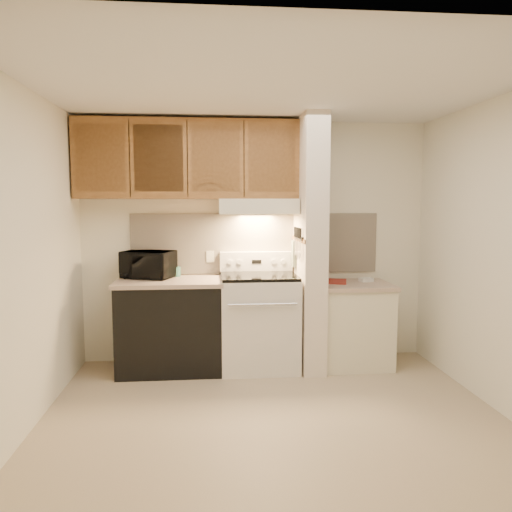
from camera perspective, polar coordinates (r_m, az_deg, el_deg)
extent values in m
plane|color=tan|center=(4.11, 1.98, -17.73)|extent=(3.60, 3.60, 0.00)
plane|color=white|center=(3.85, 2.12, 18.68)|extent=(3.60, 3.60, 0.00)
cube|color=white|center=(5.27, -0.03, 1.63)|extent=(3.60, 2.50, 0.02)
cube|color=white|center=(3.98, -24.63, -0.38)|extent=(0.02, 3.00, 2.50)
cube|color=white|center=(4.39, 26.04, 0.11)|extent=(0.02, 3.00, 2.50)
cube|color=#EFDEC7|center=(5.26, -0.02, 1.46)|extent=(2.60, 0.02, 0.63)
cube|color=silver|center=(5.05, 0.33, -7.64)|extent=(0.76, 0.65, 0.92)
cube|color=black|center=(4.74, 0.71, -8.08)|extent=(0.50, 0.01, 0.30)
cylinder|color=silver|center=(4.65, 0.76, -5.57)|extent=(0.65, 0.02, 0.02)
cube|color=black|center=(4.96, 0.33, -2.31)|extent=(0.74, 0.64, 0.03)
cube|color=silver|center=(5.23, 0.03, -0.60)|extent=(0.76, 0.08, 0.20)
cube|color=black|center=(5.19, 0.07, -0.66)|extent=(0.10, 0.01, 0.04)
cylinder|color=silver|center=(5.16, -3.02, -0.70)|extent=(0.05, 0.02, 0.05)
cylinder|color=silver|center=(5.17, -1.91, -0.68)|extent=(0.05, 0.02, 0.05)
cylinder|color=silver|center=(5.20, 2.05, -0.64)|extent=(0.05, 0.02, 0.05)
cylinder|color=silver|center=(5.22, 3.14, -0.63)|extent=(0.05, 0.02, 0.05)
cube|color=black|center=(5.06, -9.75, -8.00)|extent=(1.00, 0.63, 0.87)
cube|color=tan|center=(4.97, -9.84, -2.91)|extent=(1.04, 0.67, 0.04)
cube|color=black|center=(5.05, -11.12, -2.48)|extent=(0.21, 0.11, 0.01)
cylinder|color=#347163|center=(5.17, -9.11, -1.76)|extent=(0.10, 0.10, 0.10)
cube|color=beige|center=(5.23, -5.25, -0.07)|extent=(0.08, 0.01, 0.12)
imported|color=black|center=(5.11, -12.21, -0.95)|extent=(0.57, 0.48, 0.27)
cube|color=silver|center=(5.00, 6.17, 1.35)|extent=(0.22, 0.70, 2.50)
cube|color=#915F2F|center=(4.97, 4.87, 1.92)|extent=(0.01, 0.70, 0.04)
cube|color=black|center=(4.92, 4.90, 2.11)|extent=(0.02, 0.42, 0.04)
cube|color=silver|center=(4.76, 5.10, 0.77)|extent=(0.01, 0.03, 0.16)
cylinder|color=black|center=(4.77, 5.08, 2.59)|extent=(0.02, 0.02, 0.10)
cube|color=silver|center=(4.83, 4.95, 0.73)|extent=(0.01, 0.04, 0.18)
cylinder|color=black|center=(4.84, 4.93, 2.64)|extent=(0.02, 0.02, 0.10)
cube|color=silver|center=(4.93, 4.75, 0.72)|extent=(0.01, 0.04, 0.20)
cylinder|color=black|center=(4.92, 4.76, 2.69)|extent=(0.02, 0.02, 0.10)
cube|color=silver|center=(5.01, 4.58, 1.04)|extent=(0.01, 0.04, 0.16)
cylinder|color=black|center=(4.99, 4.61, 2.75)|extent=(0.02, 0.02, 0.10)
cube|color=silver|center=(5.08, 4.44, 1.00)|extent=(0.01, 0.04, 0.18)
cylinder|color=black|center=(5.07, 4.46, 2.80)|extent=(0.02, 0.02, 0.10)
cube|color=slate|center=(5.15, 4.34, 0.29)|extent=(0.03, 0.11, 0.27)
cube|color=beige|center=(5.24, 11.04, -7.87)|extent=(0.70, 0.60, 0.81)
cube|color=tan|center=(5.16, 11.14, -3.28)|extent=(0.74, 0.64, 0.04)
cube|color=maroon|center=(5.20, 8.93, -2.87)|extent=(0.33, 0.39, 0.01)
cube|color=white|center=(5.28, 12.47, -2.68)|extent=(0.15, 0.12, 0.04)
cube|color=beige|center=(5.03, 0.20, 5.70)|extent=(0.78, 0.44, 0.15)
cube|color=beige|center=(4.82, 0.44, 5.14)|extent=(0.78, 0.04, 0.06)
cube|color=#915F2F|center=(5.08, -7.77, 10.84)|extent=(2.18, 0.33, 0.77)
cube|color=#915F2F|center=(5.02, -17.38, 10.68)|extent=(0.46, 0.01, 0.63)
cube|color=black|center=(4.97, -14.25, 10.82)|extent=(0.01, 0.01, 0.73)
cube|color=#915F2F|center=(4.94, -11.07, 10.92)|extent=(0.46, 0.01, 0.63)
cube|color=black|center=(4.92, -7.85, 11.00)|extent=(0.01, 0.01, 0.73)
cube|color=#915F2F|center=(4.91, -4.61, 11.04)|extent=(0.46, 0.01, 0.63)
cube|color=black|center=(4.92, -1.38, 11.05)|extent=(0.01, 0.01, 0.73)
cube|color=#915F2F|center=(4.95, 1.82, 11.02)|extent=(0.46, 0.01, 0.63)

